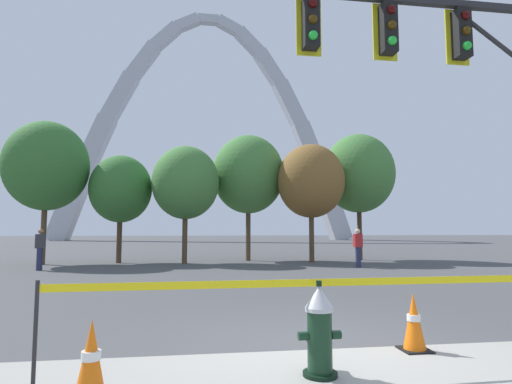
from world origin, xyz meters
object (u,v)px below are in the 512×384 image
Objects in this scene: traffic_cone_by_hydrant at (91,362)px; pedestrian_standing_center at (40,249)px; fire_hydrant at (319,331)px; monument_arch at (207,138)px; pedestrian_walking_left at (358,248)px; traffic_cone_mid_sidewalk at (414,322)px; traffic_signal_gantry at (485,70)px.

traffic_cone_by_hydrant is 0.46× the size of pedestrian_standing_center.
monument_arch is at bearing 89.72° from fire_hydrant.
pedestrian_standing_center is at bearing 119.40° from fire_hydrant.
fire_hydrant is at bearing -113.62° from pedestrian_walking_left.
traffic_cone_by_hydrant and traffic_cone_mid_sidewalk have the same top height.
traffic_signal_gantry is 4.92× the size of pedestrian_walking_left.
fire_hydrant is at bearing -60.60° from pedestrian_standing_center.
monument_arch reaches higher than traffic_cone_by_hydrant.
traffic_signal_gantry reaches higher than traffic_cone_by_hydrant.
traffic_cone_mid_sidewalk is 0.46× the size of pedestrian_standing_center.
pedestrian_standing_center reaches higher than traffic_cone_by_hydrant.
pedestrian_walking_left is (7.54, 12.57, 0.46)m from traffic_cone_by_hydrant.
pedestrian_standing_center is at bearing 136.29° from traffic_signal_gantry.
pedestrian_walking_left is (5.33, 12.20, 0.35)m from fire_hydrant.
monument_arch reaches higher than pedestrian_walking_left.
traffic_cone_mid_sidewalk is at bearing -54.31° from pedestrian_standing_center.
traffic_cone_mid_sidewalk is 63.28m from monument_arch.
fire_hydrant is 63.95m from monument_arch.
traffic_signal_gantry is (6.03, 2.63, 4.05)m from traffic_cone_by_hydrant.
pedestrian_walking_left is 1.00× the size of pedestrian_standing_center.
traffic_cone_by_hydrant is at bearing -120.97° from pedestrian_walking_left.
traffic_cone_by_hydrant is 0.09× the size of traffic_signal_gantry.
traffic_cone_by_hydrant is 0.02× the size of monument_arch.
pedestrian_standing_center is (-8.66, 12.06, 0.46)m from traffic_cone_mid_sidewalk.
fire_hydrant is 0.13× the size of traffic_signal_gantry.
fire_hydrant reaches higher than traffic_cone_mid_sidewalk.
traffic_cone_mid_sidewalk is (1.46, 0.72, -0.11)m from fire_hydrant.
monument_arch is (-1.16, 61.22, 15.99)m from traffic_cone_mid_sidewalk.
pedestrian_walking_left is at bearing 81.31° from traffic_signal_gantry.
traffic_cone_by_hydrant is 14.67m from pedestrian_walking_left.
traffic_cone_by_hydrant is 64.39m from monument_arch.
fire_hydrant is 0.62× the size of pedestrian_walking_left.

